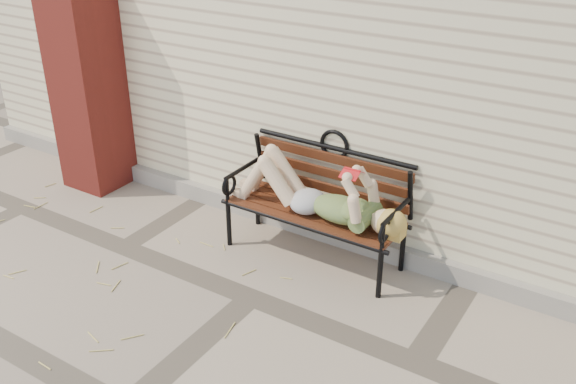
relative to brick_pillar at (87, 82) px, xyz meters
The scene contains 7 objects.
ground 2.62m from the brick_pillar, 18.06° to the right, with size 80.00×80.00×0.00m, color gray.
house_wall 3.26m from the brick_pillar, 44.37° to the left, with size 8.00×4.00×3.00m, color beige.
foundation_strip 2.49m from the brick_pillar, ahead, with size 8.00×0.10×0.15m, color gray.
brick_pillar is the anchor object (origin of this frame).
garden_bench 2.44m from the brick_pillar, ahead, with size 1.49×0.59×0.97m.
reading_woman 2.45m from the brick_pillar, ahead, with size 1.41×0.32×0.44m.
straw_scatter 1.78m from the brick_pillar, 45.66° to the right, with size 2.92×1.45×0.01m.
Camera 1 is at (2.20, -2.99, 2.75)m, focal length 40.00 mm.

